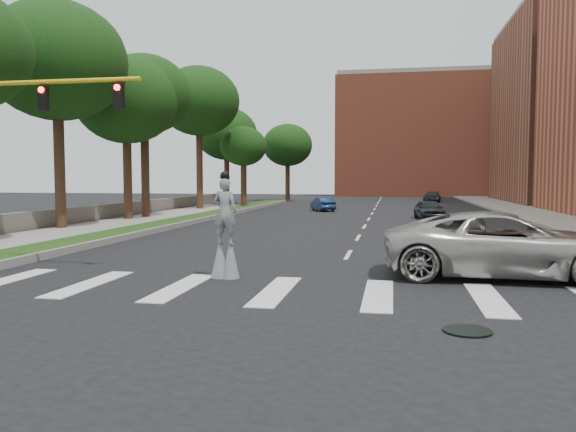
{
  "coord_description": "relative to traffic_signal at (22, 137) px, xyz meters",
  "views": [
    {
      "loc": [
        1.6,
        -12.76,
        2.9
      ],
      "look_at": [
        -1.55,
        4.07,
        1.7
      ],
      "focal_mm": 35.0,
      "sensor_mm": 36.0,
      "label": 1
    }
  ],
  "objects": [
    {
      "name": "tree_4",
      "position": [
        -4.98,
        30.37,
        5.16
      ],
      "size": [
        6.94,
        6.94,
        12.3
      ],
      "color": "#382116",
      "rests_on": "ground"
    },
    {
      "name": "car_near",
      "position": [
        13.84,
        23.55,
        -3.47
      ],
      "size": [
        2.18,
        4.17,
        1.35
      ],
      "primitive_type": "imported",
      "rotation": [
        0.0,
        0.0,
        0.15
      ],
      "color": "black",
      "rests_on": "ground"
    },
    {
      "name": "ground_plane",
      "position": [
        9.78,
        -3.0,
        -4.15
      ],
      "size": [
        160.0,
        160.0,
        0.0
      ],
      "primitive_type": "plane",
      "color": "black",
      "rests_on": "ground"
    },
    {
      "name": "tree_5",
      "position": [
        -5.92,
        41.5,
        3.24
      ],
      "size": [
        6.48,
        6.48,
        10.18
      ],
      "color": "#382116",
      "rests_on": "ground"
    },
    {
      "name": "car_mid",
      "position": [
        5.52,
        31.7,
        -3.55
      ],
      "size": [
        2.63,
        3.87,
        1.21
      ],
      "primitive_type": "imported",
      "rotation": [
        0.0,
        0.0,
        3.55
      ],
      "color": "navy",
      "rests_on": "ground"
    },
    {
      "name": "sidewalk_right",
      "position": [
        22.28,
        22.0,
        -4.06
      ],
      "size": [
        5.0,
        90.0,
        0.18
      ],
      "primitive_type": "cube",
      "color": "gray",
      "rests_on": "ground"
    },
    {
      "name": "tree_7",
      "position": [
        -1.02,
        50.3,
        2.49
      ],
      "size": [
        5.92,
        5.92,
        9.19
      ],
      "color": "#382116",
      "rests_on": "ground"
    },
    {
      "name": "grass_median",
      "position": [
        -1.72,
        17.0,
        -4.03
      ],
      "size": [
        2.0,
        60.0,
        0.25
      ],
      "primitive_type": "cube",
      "color": "#1B3B11",
      "rests_on": "ground"
    },
    {
      "name": "median_curb",
      "position": [
        -0.67,
        17.0,
        -4.01
      ],
      "size": [
        0.2,
        60.0,
        0.28
      ],
      "primitive_type": "cube",
      "color": "gray",
      "rests_on": "ground"
    },
    {
      "name": "manhole",
      "position": [
        12.78,
        -5.0,
        -4.13
      ],
      "size": [
        0.9,
        0.9,
        0.04
      ],
      "primitive_type": "cylinder",
      "color": "black",
      "rests_on": "ground"
    },
    {
      "name": "tree_6",
      "position": [
        -2.11,
        34.23,
        1.47
      ],
      "size": [
        4.25,
        4.25,
        7.5
      ],
      "color": "#382116",
      "rests_on": "ground"
    },
    {
      "name": "tree_3",
      "position": [
        -5.59,
        18.24,
        3.67
      ],
      "size": [
        6.61,
        6.61,
        10.67
      ],
      "color": "#382116",
      "rests_on": "ground"
    },
    {
      "name": "tree_8",
      "position": [
        -5.18,
        20.0,
        4.24
      ],
      "size": [
        6.31,
        6.31,
        11.12
      ],
      "color": "#382116",
      "rests_on": "ground"
    },
    {
      "name": "stilt_performer",
      "position": [
        6.68,
        -0.43,
        -2.89
      ],
      "size": [
        0.84,
        0.54,
        3.06
      ],
      "rotation": [
        0.0,
        0.0,
        3.09
      ],
      "color": "#382116",
      "rests_on": "ground"
    },
    {
      "name": "building_backdrop",
      "position": [
        15.78,
        75.0,
        4.85
      ],
      "size": [
        26.0,
        14.0,
        18.0
      ],
      "primitive_type": "cube",
      "color": "#B9563A",
      "rests_on": "ground"
    },
    {
      "name": "sidewalk_left",
      "position": [
        -4.72,
        7.0,
        -4.06
      ],
      "size": [
        4.0,
        60.0,
        0.18
      ],
      "primitive_type": "cube",
      "color": "gray",
      "rests_on": "ground"
    },
    {
      "name": "traffic_signal",
      "position": [
        0.0,
        0.0,
        0.0
      ],
      "size": [
        5.3,
        0.23,
        6.2
      ],
      "color": "black",
      "rests_on": "ground"
    },
    {
      "name": "car_far",
      "position": [
        15.78,
        49.95,
        -3.54
      ],
      "size": [
        2.37,
        4.43,
        1.22
      ],
      "primitive_type": "imported",
      "rotation": [
        0.0,
        0.0,
        -0.16
      ],
      "color": "black",
      "rests_on": "ground"
    },
    {
      "name": "suv_crossing",
      "position": [
        14.56,
        1.12,
        -3.2
      ],
      "size": [
        6.93,
        3.38,
        1.9
      ],
      "primitive_type": "imported",
      "rotation": [
        0.0,
        0.0,
        1.54
      ],
      "color": "#AEABA4",
      "rests_on": "ground"
    },
    {
      "name": "tree_2",
      "position": [
        -6.12,
        11.5,
        4.81
      ],
      "size": [
        7.34,
        7.34,
        12.11
      ],
      "color": "#382116",
      "rests_on": "ground"
    },
    {
      "name": "stone_wall",
      "position": [
        -7.22,
        19.0,
        -3.6
      ],
      "size": [
        0.5,
        56.0,
        1.1
      ],
      "primitive_type": "cube",
      "color": "#59544D",
      "rests_on": "ground"
    }
  ]
}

